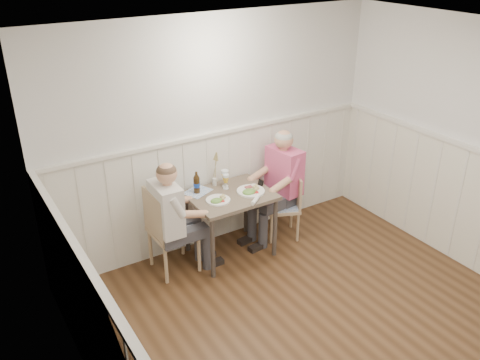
{
  "coord_description": "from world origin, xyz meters",
  "views": [
    {
      "loc": [
        -2.57,
        -2.36,
        3.27
      ],
      "look_at": [
        -0.08,
        1.64,
        1.0
      ],
      "focal_mm": 38.0,
      "sensor_mm": 36.0,
      "label": 1
    }
  ],
  "objects_px": {
    "man_in_pink": "(281,192)",
    "beer_bottle": "(197,184)",
    "chair_right": "(286,203)",
    "diner_cream": "(171,229)",
    "chair_left": "(168,228)",
    "grass_vase": "(214,170)",
    "dining_table": "(230,202)"
  },
  "relations": [
    {
      "from": "chair_right",
      "to": "grass_vase",
      "type": "distance_m",
      "value": 0.99
    },
    {
      "from": "diner_cream",
      "to": "man_in_pink",
      "type": "bearing_deg",
      "value": 2.69
    },
    {
      "from": "chair_left",
      "to": "grass_vase",
      "type": "relative_size",
      "value": 2.29
    },
    {
      "from": "beer_bottle",
      "to": "dining_table",
      "type": "bearing_deg",
      "value": -36.26
    },
    {
      "from": "chair_right",
      "to": "beer_bottle",
      "type": "distance_m",
      "value": 1.16
    },
    {
      "from": "chair_left",
      "to": "diner_cream",
      "type": "distance_m",
      "value": 0.09
    },
    {
      "from": "chair_right",
      "to": "dining_table",
      "type": "bearing_deg",
      "value": 178.64
    },
    {
      "from": "chair_right",
      "to": "diner_cream",
      "type": "height_order",
      "value": "diner_cream"
    },
    {
      "from": "grass_vase",
      "to": "beer_bottle",
      "type": "bearing_deg",
      "value": -167.0
    },
    {
      "from": "chair_right",
      "to": "man_in_pink",
      "type": "bearing_deg",
      "value": 119.32
    },
    {
      "from": "chair_right",
      "to": "beer_bottle",
      "type": "xyz_separation_m",
      "value": [
        -1.05,
        0.23,
        0.43
      ]
    },
    {
      "from": "beer_bottle",
      "to": "grass_vase",
      "type": "bearing_deg",
      "value": 13.0
    },
    {
      "from": "chair_right",
      "to": "grass_vase",
      "type": "relative_size",
      "value": 1.89
    },
    {
      "from": "chair_left",
      "to": "man_in_pink",
      "type": "distance_m",
      "value": 1.45
    },
    {
      "from": "chair_left",
      "to": "grass_vase",
      "type": "bearing_deg",
      "value": 17.07
    },
    {
      "from": "dining_table",
      "to": "man_in_pink",
      "type": "distance_m",
      "value": 0.73
    },
    {
      "from": "chair_left",
      "to": "grass_vase",
      "type": "distance_m",
      "value": 0.83
    },
    {
      "from": "dining_table",
      "to": "chair_left",
      "type": "relative_size",
      "value": 0.93
    },
    {
      "from": "diner_cream",
      "to": "dining_table",
      "type": "bearing_deg",
      "value": 1.67
    },
    {
      "from": "man_in_pink",
      "to": "beer_bottle",
      "type": "bearing_deg",
      "value": 170.57
    },
    {
      "from": "dining_table",
      "to": "grass_vase",
      "type": "height_order",
      "value": "grass_vase"
    },
    {
      "from": "chair_right",
      "to": "man_in_pink",
      "type": "relative_size",
      "value": 0.59
    },
    {
      "from": "dining_table",
      "to": "chair_right",
      "type": "distance_m",
      "value": 0.79
    },
    {
      "from": "diner_cream",
      "to": "beer_bottle",
      "type": "bearing_deg",
      "value": 28.91
    },
    {
      "from": "man_in_pink",
      "to": "grass_vase",
      "type": "relative_size",
      "value": 3.22
    },
    {
      "from": "chair_right",
      "to": "diner_cream",
      "type": "relative_size",
      "value": 0.6
    },
    {
      "from": "diner_cream",
      "to": "grass_vase",
      "type": "xyz_separation_m",
      "value": [
        0.68,
        0.29,
        0.39
      ]
    },
    {
      "from": "dining_table",
      "to": "beer_bottle",
      "type": "xyz_separation_m",
      "value": [
        -0.29,
        0.22,
        0.21
      ]
    },
    {
      "from": "man_in_pink",
      "to": "dining_table",
      "type": "bearing_deg",
      "value": -176.29
    },
    {
      "from": "man_in_pink",
      "to": "chair_left",
      "type": "bearing_deg",
      "value": 179.35
    },
    {
      "from": "grass_vase",
      "to": "chair_left",
      "type": "bearing_deg",
      "value": -162.93
    },
    {
      "from": "beer_bottle",
      "to": "grass_vase",
      "type": "height_order",
      "value": "grass_vase"
    }
  ]
}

